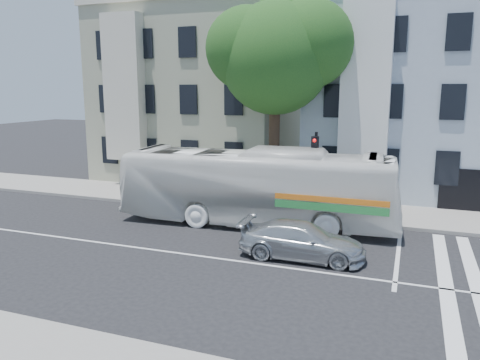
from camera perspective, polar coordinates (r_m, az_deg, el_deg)
The scene contains 9 objects.
ground at distance 17.29m, azimuth -3.97°, elevation -9.37°, with size 120.00×120.00×0.00m, color black.
sidewalk_far at distance 24.45m, azimuth 3.75°, elevation -3.03°, with size 80.00×4.00×0.15m, color gray.
building_left at distance 32.75m, azimuth -4.52°, elevation 10.15°, with size 12.00×10.00×11.00m, color #9D9E84.
building_right at distance 29.75m, azimuth 21.15°, elevation 9.35°, with size 12.00×10.00×11.00m, color #A0AFBF.
street_tree at distance 24.46m, azimuth 4.63°, elevation 15.28°, with size 7.30×5.90×11.10m.
bus at distance 20.86m, azimuth 2.09°, elevation -0.84°, with size 12.37×2.89×3.45m, color white.
sedan at distance 17.12m, azimuth 7.55°, elevation -7.32°, with size 4.53×1.84×1.31m, color silver.
hedge at distance 23.60m, azimuth -3.10°, elevation -2.48°, with size 8.50×0.84×0.70m, color #2D591C, non-canonical shape.
traffic_signal at distance 21.34m, azimuth 9.12°, elevation 1.87°, with size 0.42×0.53×4.12m.
Camera 1 is at (6.71, -14.74, 6.05)m, focal length 35.00 mm.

